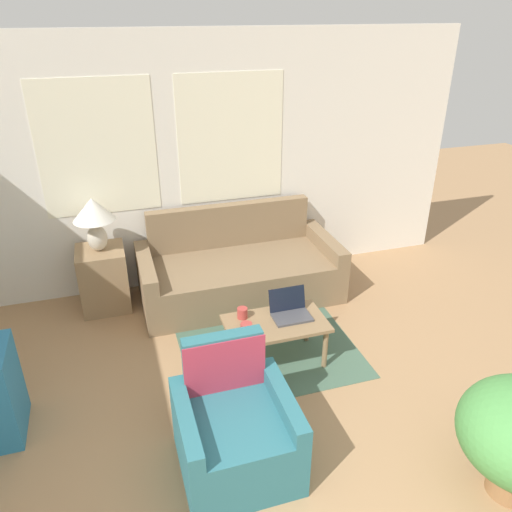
# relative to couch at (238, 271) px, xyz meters

# --- Properties ---
(wall_back) EXTENTS (6.26, 0.06, 2.60)m
(wall_back) POSITION_rel_couch_xyz_m (-0.51, 0.48, 1.04)
(wall_back) COLOR white
(wall_back) RESTS_ON ground_plane
(rug) EXTENTS (1.53, 2.09, 0.01)m
(rug) POSITION_rel_couch_xyz_m (-0.01, -0.64, -0.26)
(rug) COLOR #476651
(rug) RESTS_ON ground_plane
(couch) EXTENTS (2.04, 0.95, 0.89)m
(couch) POSITION_rel_couch_xyz_m (0.00, 0.00, 0.00)
(couch) COLOR #846B4C
(couch) RESTS_ON ground_plane
(armchair) EXTENTS (0.74, 0.73, 0.85)m
(armchair) POSITION_rel_couch_xyz_m (-0.61, -2.13, 0.01)
(armchair) COLOR #2D6B75
(armchair) RESTS_ON ground_plane
(side_table) EXTENTS (0.46, 0.46, 0.64)m
(side_table) POSITION_rel_couch_xyz_m (-1.36, 0.15, 0.06)
(side_table) COLOR #937551
(side_table) RESTS_ON ground_plane
(table_lamp) EXTENTS (0.39, 0.39, 0.53)m
(table_lamp) POSITION_rel_couch_xyz_m (-1.36, 0.15, 0.74)
(table_lamp) COLOR beige
(table_lamp) RESTS_ON side_table
(coffee_table) EXTENTS (0.85, 0.49, 0.41)m
(coffee_table) POSITION_rel_couch_xyz_m (-0.01, -1.21, 0.09)
(coffee_table) COLOR #8E704C
(coffee_table) RESTS_ON ground_plane
(laptop) EXTENTS (0.32, 0.26, 0.22)m
(laptop) POSITION_rel_couch_xyz_m (0.14, -1.15, 0.19)
(laptop) COLOR #47474C
(laptop) RESTS_ON coffee_table
(cup_navy) EXTENTS (0.10, 0.10, 0.09)m
(cup_navy) POSITION_rel_couch_xyz_m (-0.29, -1.29, 0.19)
(cup_navy) COLOR #B23D38
(cup_navy) RESTS_ON coffee_table
(cup_yellow) EXTENTS (0.09, 0.09, 0.09)m
(cup_yellow) POSITION_rel_couch_xyz_m (-0.26, -1.06, 0.19)
(cup_yellow) COLOR #B23D38
(cup_yellow) RESTS_ON coffee_table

